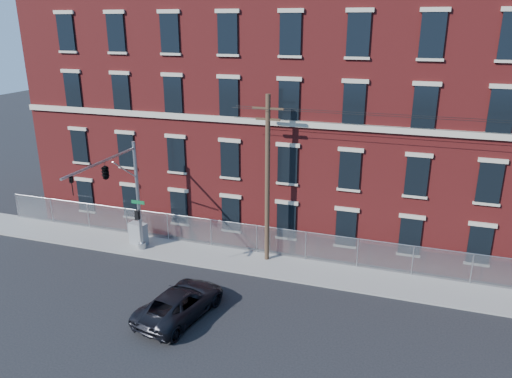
{
  "coord_description": "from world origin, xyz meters",
  "views": [
    {
      "loc": [
        9.8,
        -20.14,
        13.83
      ],
      "look_at": [
        1.83,
        4.0,
        5.13
      ],
      "focal_mm": 34.31,
      "sensor_mm": 36.0,
      "label": 1
    }
  ],
  "objects_px": {
    "utility_pole_near": "(267,177)",
    "traffic_signal_mast": "(114,181)",
    "pickup_truck": "(180,303)",
    "utility_cabinet": "(138,234)"
  },
  "relations": [
    {
      "from": "traffic_signal_mast",
      "to": "pickup_truck",
      "type": "height_order",
      "value": "traffic_signal_mast"
    },
    {
      "from": "utility_pole_near",
      "to": "pickup_truck",
      "type": "distance_m",
      "value": 8.7
    },
    {
      "from": "utility_pole_near",
      "to": "traffic_signal_mast",
      "type": "bearing_deg",
      "value": -156.86
    },
    {
      "from": "utility_pole_near",
      "to": "pickup_truck",
      "type": "relative_size",
      "value": 1.91
    },
    {
      "from": "pickup_truck",
      "to": "utility_cabinet",
      "type": "relative_size",
      "value": 3.61
    },
    {
      "from": "utility_pole_near",
      "to": "utility_cabinet",
      "type": "xyz_separation_m",
      "value": [
        -8.54,
        -0.59,
        -4.49
      ]
    },
    {
      "from": "traffic_signal_mast",
      "to": "utility_cabinet",
      "type": "distance_m",
      "value": 5.38
    },
    {
      "from": "utility_cabinet",
      "to": "pickup_truck",
      "type": "bearing_deg",
      "value": -36.43
    },
    {
      "from": "pickup_truck",
      "to": "utility_cabinet",
      "type": "height_order",
      "value": "utility_cabinet"
    },
    {
      "from": "pickup_truck",
      "to": "utility_cabinet",
      "type": "bearing_deg",
      "value": -34.85
    }
  ]
}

